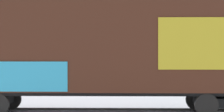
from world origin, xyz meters
name	(u,v)px	position (x,y,z in m)	size (l,w,h in m)	color
track	(145,112)	(2.92, 0.00, 0.04)	(60.00, 2.50, 0.08)	#4C4742
freight_car	(102,49)	(1.16, 0.00, 2.65)	(15.19, 2.80, 4.70)	#472316
flagpole	(36,23)	(-5.29, 13.50, 5.16)	(1.70, 0.18, 7.90)	silver
hillside	(110,48)	(0.02, 57.41, 4.06)	(132.37, 43.27, 13.00)	gray
parked_car_red	(44,79)	(-3.00, 7.02, 0.79)	(4.41, 2.28, 1.55)	#B21E1E
parked_car_silver	(124,78)	(2.20, 7.10, 0.88)	(4.46, 2.32, 1.78)	#B7BABF
parked_car_green	(201,79)	(7.11, 6.86, 0.87)	(4.38, 2.44, 1.76)	#1E5933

